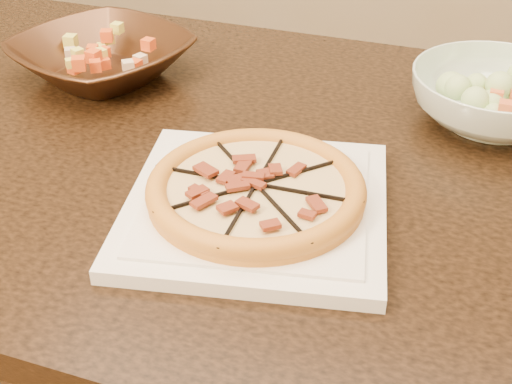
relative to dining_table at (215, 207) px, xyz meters
The scene contains 7 objects.
dining_table is the anchor object (origin of this frame).
plate 0.21m from the dining_table, 50.81° to the right, with size 0.35×0.35×0.02m.
pizza 0.23m from the dining_table, 50.82° to the right, with size 0.25×0.25×0.03m.
bronze_bowl 0.31m from the dining_table, 150.55° to the left, with size 0.26×0.26×0.06m, color #50311E.
mixed_dish 0.34m from the dining_table, 150.72° to the left, with size 0.13×0.12×0.03m.
salad_bowl 0.43m from the dining_table, 27.58° to the left, with size 0.24×0.24×0.07m, color silver.
salad 0.45m from the dining_table, 27.54° to the left, with size 0.12×0.11×0.04m.
Camera 1 is at (0.39, -0.90, 1.24)m, focal length 50.00 mm.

